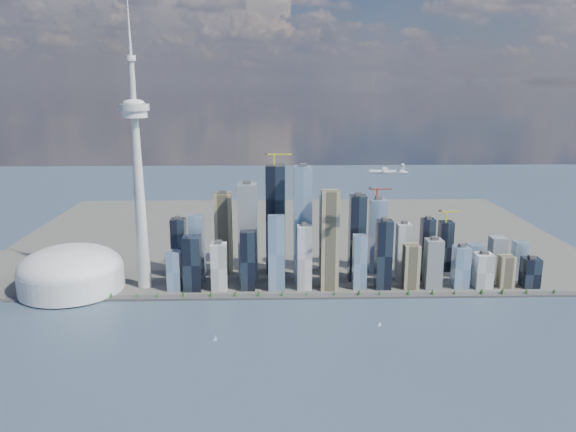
{
  "coord_description": "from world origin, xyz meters",
  "views": [
    {
      "loc": [
        -41.43,
        -754.23,
        400.05
      ],
      "look_at": [
        -15.23,
        260.0,
        157.85
      ],
      "focal_mm": 35.0,
      "sensor_mm": 36.0,
      "label": 1
    }
  ],
  "objects_px": {
    "dome_stadium": "(71,271)",
    "airplane": "(387,171)",
    "sailboat_west": "(215,339)",
    "needle_tower": "(138,171)",
    "sailboat_east": "(379,324)"
  },
  "relations": [
    {
      "from": "needle_tower",
      "to": "sailboat_west",
      "type": "distance_m",
      "value": 372.17
    },
    {
      "from": "needle_tower",
      "to": "airplane",
      "type": "relative_size",
      "value": 7.69
    },
    {
      "from": "needle_tower",
      "to": "airplane",
      "type": "bearing_deg",
      "value": -11.18
    },
    {
      "from": "needle_tower",
      "to": "dome_stadium",
      "type": "relative_size",
      "value": 2.75
    },
    {
      "from": "sailboat_west",
      "to": "needle_tower",
      "type": "bearing_deg",
      "value": 130.88
    },
    {
      "from": "needle_tower",
      "to": "airplane",
      "type": "xyz_separation_m",
      "value": [
        458.91,
        -90.73,
        11.42
      ]
    },
    {
      "from": "needle_tower",
      "to": "sailboat_east",
      "type": "bearing_deg",
      "value": -23.74
    },
    {
      "from": "dome_stadium",
      "to": "sailboat_west",
      "type": "height_order",
      "value": "dome_stadium"
    },
    {
      "from": "dome_stadium",
      "to": "sailboat_east",
      "type": "bearing_deg",
      "value": -17.51
    },
    {
      "from": "needle_tower",
      "to": "sailboat_east",
      "type": "height_order",
      "value": "needle_tower"
    },
    {
      "from": "dome_stadium",
      "to": "sailboat_west",
      "type": "distance_m",
      "value": 382.78
    },
    {
      "from": "airplane",
      "to": "needle_tower",
      "type": "bearing_deg",
      "value": 176.3
    },
    {
      "from": "needle_tower",
      "to": "sailboat_west",
      "type": "height_order",
      "value": "needle_tower"
    },
    {
      "from": "dome_stadium",
      "to": "airplane",
      "type": "height_order",
      "value": "airplane"
    },
    {
      "from": "dome_stadium",
      "to": "sailboat_east",
      "type": "height_order",
      "value": "dome_stadium"
    }
  ]
}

